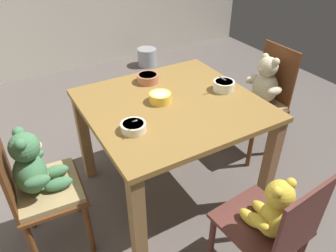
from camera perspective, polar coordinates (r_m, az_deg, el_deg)
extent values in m
cube|color=#5A514C|center=(2.49, 0.59, -11.25)|extent=(5.20, 5.20, 0.04)
cube|color=olive|center=(2.02, 0.71, 3.81)|extent=(1.06, 1.01, 0.03)
cube|color=olive|center=(1.79, -5.39, -17.23)|extent=(0.07, 0.07, 0.71)
cube|color=brown|center=(2.22, 17.62, -6.77)|extent=(0.07, 0.07, 0.71)
cube|color=olive|center=(2.44, -14.67, -2.06)|extent=(0.07, 0.07, 0.71)
cube|color=olive|center=(2.77, 4.38, 3.78)|extent=(0.07, 0.07, 0.71)
cube|color=#542B25|center=(1.78, 16.11, -16.44)|extent=(0.41, 0.44, 0.02)
cube|color=#542B25|center=(1.57, 22.77, -15.68)|extent=(0.34, 0.05, 0.39)
cylinder|color=#542B25|center=(2.09, 14.43, -15.31)|extent=(0.04, 0.04, 0.41)
cylinder|color=#542B25|center=(1.93, 7.76, -19.74)|extent=(0.04, 0.04, 0.41)
ellipsoid|color=gold|center=(1.67, 18.61, -15.34)|extent=(0.19, 0.17, 0.21)
ellipsoid|color=beige|center=(1.69, 17.23, -14.62)|extent=(0.10, 0.06, 0.12)
sphere|color=gold|center=(1.56, 19.36, -11.43)|extent=(0.13, 0.13, 0.13)
ellipsoid|color=beige|center=(1.59, 17.96, -10.76)|extent=(0.06, 0.05, 0.04)
sphere|color=gold|center=(1.56, 21.08, -9.51)|extent=(0.05, 0.05, 0.05)
sphere|color=gold|center=(1.49, 18.90, -11.10)|extent=(0.05, 0.05, 0.05)
ellipsoid|color=gold|center=(1.72, 20.34, -12.66)|extent=(0.07, 0.12, 0.06)
ellipsoid|color=gold|center=(1.60, 15.79, -16.07)|extent=(0.07, 0.12, 0.06)
ellipsoid|color=gold|center=(1.79, 16.50, -14.09)|extent=(0.07, 0.14, 0.06)
ellipsoid|color=gold|center=(1.73, 14.29, -15.66)|extent=(0.07, 0.14, 0.06)
cube|color=#572E16|center=(2.69, 15.35, 3.12)|extent=(0.38, 0.38, 0.02)
cube|color=#572E16|center=(2.70, 18.91, 8.57)|extent=(0.02, 0.35, 0.47)
cylinder|color=#572E16|center=(2.80, 10.16, -0.01)|extent=(0.04, 0.04, 0.41)
cylinder|color=#572E16|center=(2.62, 14.52, -3.37)|extent=(0.04, 0.04, 0.41)
cylinder|color=#572E16|center=(2.99, 14.84, 1.73)|extent=(0.04, 0.04, 0.41)
cylinder|color=#572E16|center=(2.82, 19.20, -1.29)|extent=(0.04, 0.04, 0.41)
cube|color=tan|center=(2.67, 15.44, 3.64)|extent=(0.35, 0.35, 0.04)
ellipsoid|color=beige|center=(2.65, 16.92, 6.57)|extent=(0.18, 0.21, 0.24)
ellipsoid|color=#CEC387|center=(2.62, 15.98, 6.07)|extent=(0.06, 0.12, 0.15)
sphere|color=beige|center=(2.57, 17.43, 10.05)|extent=(0.15, 0.15, 0.15)
ellipsoid|color=#CEC387|center=(2.54, 16.51, 9.60)|extent=(0.05, 0.06, 0.05)
sphere|color=beige|center=(2.59, 16.96, 11.70)|extent=(0.06, 0.06, 0.06)
sphere|color=beige|center=(2.53, 18.68, 10.80)|extent=(0.06, 0.06, 0.06)
ellipsoid|color=beige|center=(2.69, 14.85, 8.09)|extent=(0.14, 0.07, 0.07)
ellipsoid|color=beige|center=(2.55, 18.49, 5.92)|extent=(0.14, 0.07, 0.07)
ellipsoid|color=beige|center=(2.64, 13.81, 4.89)|extent=(0.16, 0.08, 0.07)
ellipsoid|color=beige|center=(2.57, 15.53, 3.77)|extent=(0.16, 0.08, 0.07)
cube|color=#5B3217|center=(1.98, -20.38, -10.83)|extent=(0.40, 0.44, 0.02)
cube|color=#5B3217|center=(1.85, -27.08, -7.15)|extent=(0.05, 0.38, 0.43)
cylinder|color=#5B3217|center=(2.02, -13.87, -17.35)|extent=(0.04, 0.04, 0.41)
cylinder|color=#5B3217|center=(2.26, -16.10, -10.79)|extent=(0.04, 0.04, 0.41)
cylinder|color=#5B3217|center=(2.03, -22.82, -19.55)|extent=(0.04, 0.04, 0.41)
cylinder|color=#5B3217|center=(2.27, -23.86, -12.73)|extent=(0.04, 0.04, 0.41)
cube|color=tan|center=(1.96, -20.55, -10.24)|extent=(0.37, 0.40, 0.04)
ellipsoid|color=#44784E|center=(1.88, -23.29, -7.76)|extent=(0.19, 0.22, 0.23)
ellipsoid|color=#DBB787|center=(1.89, -21.55, -7.62)|extent=(0.07, 0.12, 0.14)
sphere|color=#44784E|center=(1.78, -24.24, -3.44)|extent=(0.16, 0.16, 0.16)
ellipsoid|color=#DBB787|center=(1.78, -22.39, -3.30)|extent=(0.06, 0.07, 0.05)
sphere|color=#44784E|center=(1.70, -24.85, -2.98)|extent=(0.06, 0.06, 0.06)
sphere|color=#44784E|center=(1.79, -25.15, -1.06)|extent=(0.06, 0.06, 0.06)
ellipsoid|color=#44784E|center=(1.77, -22.30, -9.14)|extent=(0.14, 0.07, 0.06)
ellipsoid|color=#44784E|center=(1.95, -23.12, -4.87)|extent=(0.14, 0.07, 0.06)
ellipsoid|color=#44784E|center=(1.89, -18.91, -9.75)|extent=(0.16, 0.08, 0.07)
ellipsoid|color=#44784E|center=(1.97, -19.47, -7.66)|extent=(0.16, 0.08, 0.07)
cylinder|color=yellow|center=(2.01, -1.40, 5.09)|extent=(0.14, 0.14, 0.06)
cylinder|color=yellow|center=(2.02, -1.39, 4.48)|extent=(0.08, 0.08, 0.01)
cylinder|color=beige|center=(2.00, -1.41, 5.73)|extent=(0.12, 0.12, 0.01)
cylinder|color=#B56A4F|center=(2.26, -3.58, 8.51)|extent=(0.15, 0.15, 0.06)
cylinder|color=#B56A4F|center=(2.27, -3.56, 7.98)|extent=(0.08, 0.08, 0.01)
cylinder|color=beige|center=(2.25, -3.60, 9.06)|extent=(0.12, 0.12, 0.01)
cylinder|color=beige|center=(1.75, -6.19, -0.17)|extent=(0.14, 0.14, 0.05)
cylinder|color=beige|center=(1.76, -6.15, -0.68)|extent=(0.08, 0.08, 0.01)
cylinder|color=beige|center=(1.74, -6.23, 0.38)|extent=(0.12, 0.12, 0.01)
cylinder|color=#BCBCC1|center=(1.69, -6.02, 0.87)|extent=(0.02, 0.10, 0.07)
ellipsoid|color=#BCBCC1|center=(1.75, -6.32, 0.46)|extent=(0.03, 0.04, 0.01)
cylinder|color=white|center=(2.18, 9.92, 7.10)|extent=(0.14, 0.14, 0.06)
cylinder|color=white|center=(2.19, 9.85, 6.46)|extent=(0.08, 0.08, 0.01)
cylinder|color=beige|center=(2.17, 9.99, 7.75)|extent=(0.12, 0.12, 0.01)
cylinder|color=#BCBCC1|center=(2.13, 9.59, 8.42)|extent=(0.10, 0.03, 0.07)
ellipsoid|color=#BCBCC1|center=(2.18, 10.14, 7.72)|extent=(0.04, 0.03, 0.01)
cylinder|color=#93969B|center=(4.38, -3.76, 12.16)|extent=(0.25, 0.25, 0.23)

